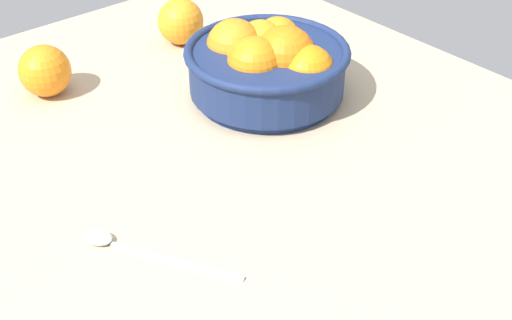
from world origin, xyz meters
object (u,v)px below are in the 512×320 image
Objects in this scene: loose_orange_0 at (181,21)px; loose_orange_1 at (45,71)px; spoon at (136,248)px; fruit_bowl at (267,64)px.

loose_orange_1 is (0.99, -23.48, -0.03)cm from loose_orange_0.
loose_orange_0 is 1.01× the size of loose_orange_1.
loose_orange_0 is at bearing 92.40° from loose_orange_1.
spoon is (36.10, -31.53, -3.18)cm from loose_orange_0.
fruit_bowl is 1.38× the size of spoon.
fruit_bowl is at bearing -2.09° from loose_orange_0.
fruit_bowl is 34.45cm from spoon.
loose_orange_0 and loose_orange_1 have the same top height.
loose_orange_0 is 0.44× the size of spoon.
spoon is (14.86, -30.75, -4.51)cm from fruit_bowl.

